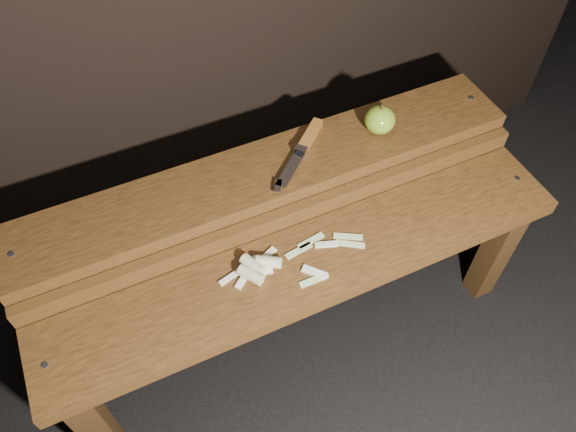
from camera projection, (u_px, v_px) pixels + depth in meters
name	position (u px, v px, depth m)	size (l,w,h in m)	color
ground	(297.00, 329.00, 1.57)	(60.00, 60.00, 0.00)	black
bench_front_tier	(311.00, 281.00, 1.26)	(1.20, 0.20, 0.42)	#36200D
bench_rear_tier	(269.00, 193.00, 1.33)	(1.20, 0.21, 0.50)	#36200D
apple	(380.00, 120.00, 1.32)	(0.07, 0.07, 0.08)	olive
knife	(305.00, 143.00, 1.30)	(0.19, 0.17, 0.02)	brown
apple_scraps	(269.00, 265.00, 1.19)	(0.34, 0.12, 0.03)	beige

